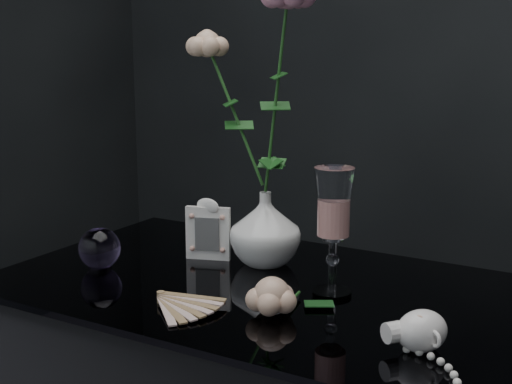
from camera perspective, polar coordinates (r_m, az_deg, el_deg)
The scene contains 8 objects.
vase at distance 1.39m, azimuth 0.74°, elevation -2.94°, with size 0.14×0.14×0.14m, color white.
wine_glass at distance 1.22m, azimuth 6.20°, elevation -3.22°, with size 0.07×0.07×0.22m, color white, non-canonical shape.
picture_frame at distance 1.42m, azimuth -3.86°, elevation -2.96°, with size 0.09×0.07×0.13m, color white, non-canonical shape.
paperweight at distance 1.40m, azimuth -12.41°, elevation -4.42°, with size 0.08×0.08×0.08m, color #9976C1, non-canonical shape.
paper_fan at distance 1.22m, azimuth -7.62°, elevation -8.24°, with size 0.22×0.17×0.02m, color beige, non-canonical shape.
loose_rose at distance 1.15m, azimuth 1.27°, elevation -8.30°, with size 0.14×0.18×0.06m, color #DBAC8D, non-canonical shape.
pearl_jar at distance 1.05m, azimuth 13.13°, elevation -10.63°, with size 0.21×0.22×0.06m, color white, non-canonical shape.
roses at distance 1.35m, azimuth -0.02°, elevation 8.39°, with size 0.25×0.11×0.45m.
Camera 1 is at (0.56, -1.01, 1.19)m, focal length 50.00 mm.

